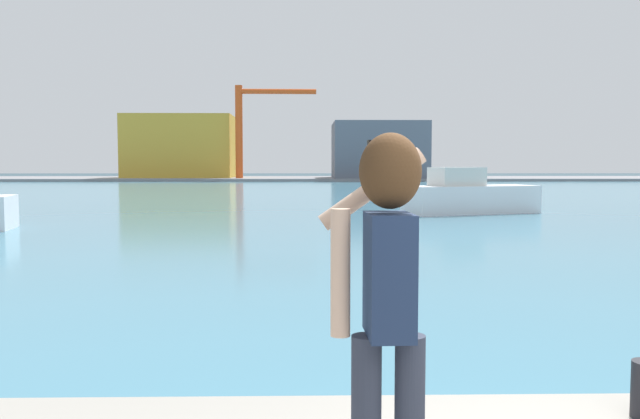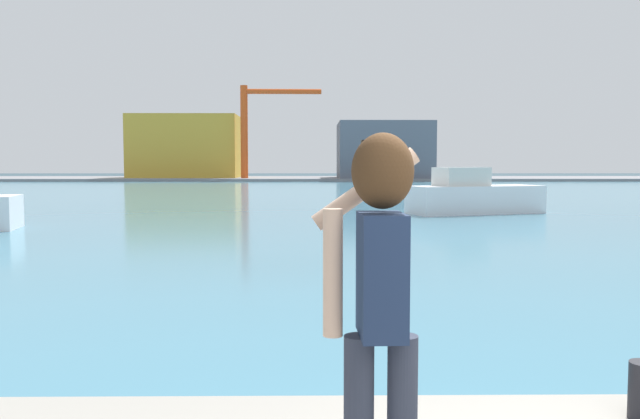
# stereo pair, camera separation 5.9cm
# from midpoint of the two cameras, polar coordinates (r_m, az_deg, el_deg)

# --- Properties ---
(ground_plane) EXTENTS (220.00, 220.00, 0.00)m
(ground_plane) POSITION_cam_midpoint_polar(r_m,az_deg,el_deg) (52.45, 0.46, 1.52)
(ground_plane) COLOR #334751
(harbor_water) EXTENTS (140.00, 100.00, 0.02)m
(harbor_water) POSITION_cam_midpoint_polar(r_m,az_deg,el_deg) (54.44, 0.40, 1.62)
(harbor_water) COLOR teal
(harbor_water) RESTS_ON ground_plane
(far_shore_dock) EXTENTS (140.00, 20.00, 0.37)m
(far_shore_dock) POSITION_cam_midpoint_polar(r_m,az_deg,el_deg) (94.41, -0.27, 2.74)
(far_shore_dock) COLOR gray
(far_shore_dock) RESTS_ON ground_plane
(person_photographer) EXTENTS (0.53, 0.55, 1.74)m
(person_photographer) POSITION_cam_midpoint_polar(r_m,az_deg,el_deg) (2.96, 5.29, -6.39)
(person_photographer) COLOR #2D3342
(person_photographer) RESTS_ON quay_promenade
(boat_moored_2) EXTENTS (6.59, 4.00, 2.12)m
(boat_moored_2) POSITION_cam_midpoint_polar(r_m,az_deg,el_deg) (30.63, 12.91, 1.16)
(boat_moored_2) COLOR white
(boat_moored_2) RESTS_ON harbor_water
(warehouse_left) EXTENTS (15.29, 8.17, 8.91)m
(warehouse_left) POSITION_cam_midpoint_polar(r_m,az_deg,el_deg) (95.45, -12.28, 5.45)
(warehouse_left) COLOR gold
(warehouse_left) RESTS_ON far_shore_dock
(warehouse_right) EXTENTS (12.76, 12.23, 7.71)m
(warehouse_right) POSITION_cam_midpoint_polar(r_m,az_deg,el_deg) (92.00, 5.13, 5.21)
(warehouse_right) COLOR slate
(warehouse_right) RESTS_ON far_shore_dock
(port_crane) EXTENTS (11.04, 1.04, 12.59)m
(port_crane) POSITION_cam_midpoint_polar(r_m,az_deg,el_deg) (89.44, -6.18, 7.82)
(port_crane) COLOR #D84C19
(port_crane) RESTS_ON far_shore_dock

